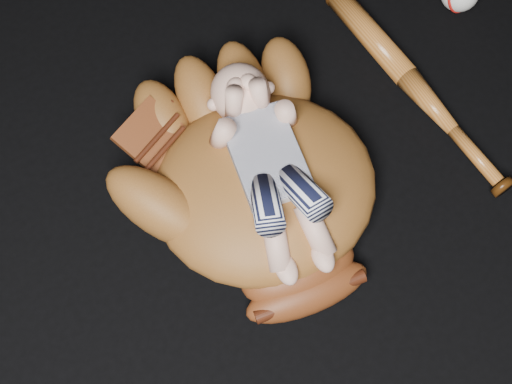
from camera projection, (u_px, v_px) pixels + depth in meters
baseball_glove at (265, 183)px, 1.17m from camera, size 0.55×0.60×0.17m
newborn_baby at (273, 171)px, 1.12m from camera, size 0.24×0.40×0.15m
baseball_bat at (416, 88)px, 1.31m from camera, size 0.06×0.50×0.05m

